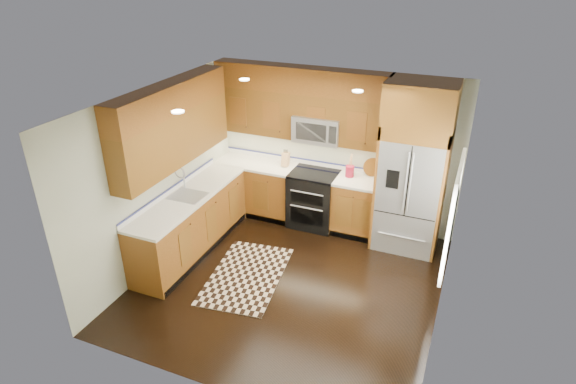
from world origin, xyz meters
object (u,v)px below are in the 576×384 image
at_px(range, 313,199).
at_px(rug, 247,275).
at_px(refrigerator, 413,168).
at_px(utensil_crock, 350,169).
at_px(knife_block, 286,159).

bearing_deg(range, rug, -102.06).
relative_size(refrigerator, rug, 1.61).
bearing_deg(utensil_crock, knife_block, 179.25).
bearing_deg(refrigerator, utensil_crock, 171.86).
height_order(range, utensil_crock, utensil_crock).
height_order(refrigerator, knife_block, refrigerator).
distance_m(refrigerator, rug, 2.89).
relative_size(range, refrigerator, 0.36).
xyz_separation_m(knife_block, utensil_crock, (1.11, -0.01, 0.02)).
relative_size(range, rug, 0.58).
relative_size(refrigerator, utensil_crock, 6.71).
distance_m(refrigerator, utensil_crock, 1.02).
relative_size(range, utensil_crock, 2.44).
xyz_separation_m(refrigerator, rug, (-1.93, -1.72, -1.30)).
bearing_deg(refrigerator, rug, -138.21).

